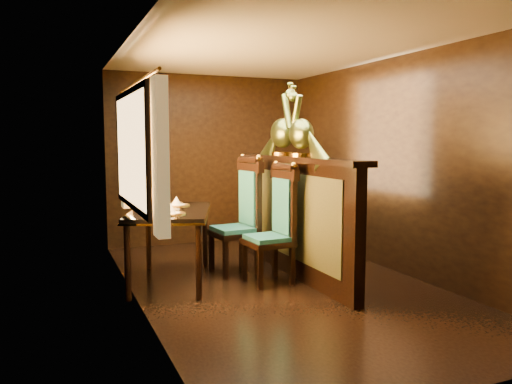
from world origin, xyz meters
TOP-DOWN VIEW (x-y plane):
  - ground at (0.00, 0.00)m, footprint 5.00×5.00m
  - room_shell at (-0.09, 0.02)m, footprint 3.04×5.04m
  - partition at (0.32, 0.30)m, footprint 0.26×2.70m
  - dining_table at (-1.05, 0.55)m, footprint 1.23×1.55m
  - chair_left at (0.04, 0.13)m, footprint 0.50×0.53m
  - chair_right at (-0.16, 0.65)m, footprint 0.54×0.56m
  - peacock_left at (0.33, 0.16)m, footprint 0.25×0.67m
  - peacock_right at (0.33, 0.63)m, footprint 0.26×0.70m

SIDE VIEW (x-z plane):
  - ground at x=0.00m, z-range 0.00..0.00m
  - chair_left at x=0.04m, z-range 0.03..1.34m
  - partition at x=0.32m, z-range 0.03..1.39m
  - chair_right at x=-0.16m, z-range 0.03..1.41m
  - dining_table at x=-1.05m, z-range 0.23..1.23m
  - room_shell at x=-0.09m, z-range 0.32..2.84m
  - peacock_left at x=0.33m, z-range 1.36..2.15m
  - peacock_right at x=0.33m, z-range 1.36..2.19m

